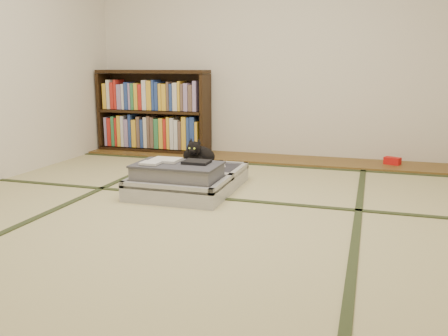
% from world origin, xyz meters
% --- Properties ---
extents(floor, '(4.50, 4.50, 0.00)m').
position_xyz_m(floor, '(0.00, 0.00, 0.00)').
color(floor, '#CCBF88').
rests_on(floor, ground).
extents(wood_strip, '(4.00, 0.50, 0.02)m').
position_xyz_m(wood_strip, '(0.00, 2.00, 0.01)').
color(wood_strip, brown).
rests_on(wood_strip, ground).
extents(red_item, '(0.17, 0.14, 0.07)m').
position_xyz_m(red_item, '(1.27, 2.03, 0.06)').
color(red_item, red).
rests_on(red_item, wood_strip).
extents(tatami_borders, '(4.00, 4.50, 0.01)m').
position_xyz_m(tatami_borders, '(0.00, 0.49, 0.00)').
color(tatami_borders, '#2D381E').
rests_on(tatami_borders, ground).
extents(bookcase, '(1.29, 0.29, 0.92)m').
position_xyz_m(bookcase, '(-1.33, 2.07, 0.45)').
color(bookcase, black).
rests_on(bookcase, wood_strip).
extents(suitcase, '(0.72, 0.96, 0.28)m').
position_xyz_m(suitcase, '(-0.31, 0.54, 0.10)').
color(suitcase, '#B2B2B7').
rests_on(suitcase, floor).
extents(cat, '(0.32, 0.32, 0.26)m').
position_xyz_m(cat, '(-0.33, 0.83, 0.23)').
color(cat, black).
rests_on(cat, suitcase).
extents(cable_coil, '(0.10, 0.10, 0.02)m').
position_xyz_m(cable_coil, '(-0.15, 0.87, 0.15)').
color(cable_coil, white).
rests_on(cable_coil, suitcase).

